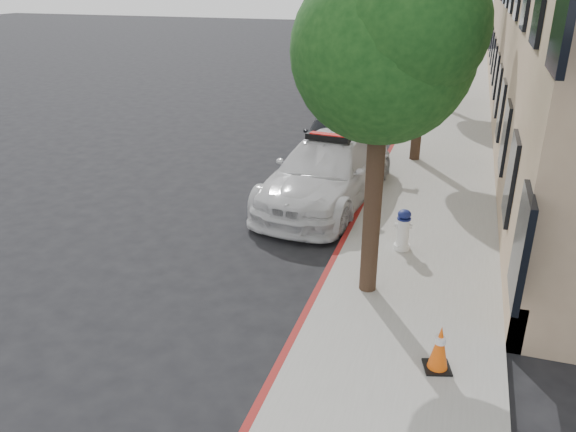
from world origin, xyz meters
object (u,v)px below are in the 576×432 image
(fire_hydrant, at_px, (403,230))
(traffic_cone, at_px, (439,348))
(police_car, at_px, (327,171))
(parked_car_far, at_px, (360,83))
(parked_car_mid, at_px, (334,135))

(fire_hydrant, relative_size, traffic_cone, 1.21)
(police_car, relative_size, traffic_cone, 8.09)
(parked_car_far, xyz_separation_m, traffic_cone, (4.68, -18.43, -0.30))
(police_car, height_order, traffic_cone, police_car)
(traffic_cone, bearing_deg, police_car, 117.26)
(parked_car_mid, distance_m, fire_hydrant, 6.74)
(parked_car_mid, xyz_separation_m, fire_hydrant, (2.88, -6.09, -0.15))
(parked_car_mid, distance_m, parked_car_far, 8.72)
(fire_hydrant, bearing_deg, parked_car_mid, 108.47)
(parked_car_mid, distance_m, traffic_cone, 10.48)
(parked_car_far, height_order, traffic_cone, parked_car_far)
(parked_car_mid, relative_size, parked_car_far, 0.88)
(parked_car_far, relative_size, traffic_cone, 6.85)
(parked_car_mid, height_order, fire_hydrant, parked_car_mid)
(parked_car_far, distance_m, fire_hydrant, 15.23)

